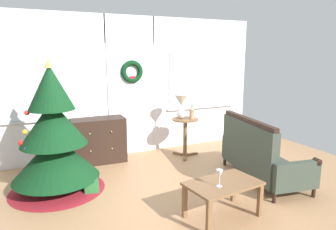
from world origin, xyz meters
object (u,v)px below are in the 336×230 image
at_px(dresser_cabinet, 99,140).
at_px(side_table, 185,130).
at_px(table_lamp, 181,103).
at_px(settee_sofa, 258,156).
at_px(wine_glass, 220,174).
at_px(flower_vase, 192,112).
at_px(gift_box, 91,185).
at_px(christmas_tree, 54,142).
at_px(coffee_table, 223,188).

bearing_deg(dresser_cabinet, side_table, -14.00).
bearing_deg(side_table, dresser_cabinet, 166.00).
xyz_separation_m(side_table, table_lamp, (-0.06, 0.04, 0.49)).
bearing_deg(settee_sofa, wine_glass, -148.70).
bearing_deg(table_lamp, dresser_cabinet, 166.94).
height_order(dresser_cabinet, flower_vase, flower_vase).
bearing_deg(settee_sofa, flower_vase, 105.35).
height_order(flower_vase, wine_glass, flower_vase).
height_order(settee_sofa, gift_box, settee_sofa).
bearing_deg(table_lamp, christmas_tree, -166.15).
bearing_deg(flower_vase, table_lamp, 147.99).
height_order(flower_vase, coffee_table, flower_vase).
distance_m(settee_sofa, gift_box, 2.46).
bearing_deg(table_lamp, settee_sofa, -69.95).
height_order(table_lamp, coffee_table, table_lamp).
relative_size(settee_sofa, flower_vase, 4.63).
xyz_separation_m(side_table, wine_glass, (-0.73, -2.15, 0.06)).
relative_size(christmas_tree, flower_vase, 5.17).
bearing_deg(side_table, gift_box, -157.33).
xyz_separation_m(christmas_tree, side_table, (2.29, 0.51, -0.19)).
bearing_deg(gift_box, side_table, 22.67).
bearing_deg(coffee_table, settee_sofa, 30.99).
xyz_separation_m(settee_sofa, table_lamp, (-0.53, 1.46, 0.62)).
bearing_deg(gift_box, coffee_table, -45.68).
distance_m(settee_sofa, flower_vase, 1.48).
bearing_deg(coffee_table, side_table, 73.35).
bearing_deg(flower_vase, wine_glass, -111.52).
relative_size(christmas_tree, side_table, 2.54).
xyz_separation_m(dresser_cabinet, wine_glass, (0.78, -2.53, 0.17)).
bearing_deg(side_table, wine_glass, -108.62).
height_order(christmas_tree, coffee_table, christmas_tree).
bearing_deg(dresser_cabinet, christmas_tree, -131.67).
distance_m(side_table, flower_vase, 0.35).
distance_m(settee_sofa, side_table, 1.51).
bearing_deg(table_lamp, wine_glass, -106.88).
relative_size(flower_vase, gift_box, 1.80).
distance_m(christmas_tree, flower_vase, 2.43).
bearing_deg(christmas_tree, flower_vase, 10.66).
height_order(dresser_cabinet, side_table, dresser_cabinet).
xyz_separation_m(coffee_table, gift_box, (-1.26, 1.29, -0.26)).
relative_size(wine_glass, gift_box, 1.00).
height_order(settee_sofa, table_lamp, table_lamp).
xyz_separation_m(christmas_tree, gift_box, (0.40, -0.28, -0.60)).
bearing_deg(wine_glass, table_lamp, 73.12).
bearing_deg(gift_box, dresser_cabinet, 71.70).
bearing_deg(wine_glass, flower_vase, 68.48).
height_order(dresser_cabinet, settee_sofa, settee_sofa).
bearing_deg(settee_sofa, side_table, 108.42).
height_order(side_table, wine_glass, side_table).
height_order(dresser_cabinet, table_lamp, table_lamp).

